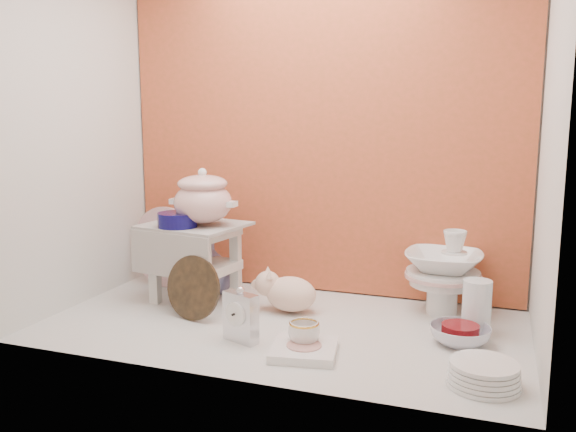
# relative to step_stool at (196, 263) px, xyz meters

# --- Properties ---
(ground) EXTENTS (1.80, 1.80, 0.00)m
(ground) POSITION_rel_step_stool_xyz_m (0.45, -0.16, -0.17)
(ground) COLOR silver
(ground) RESTS_ON ground
(niche_shell) EXTENTS (1.86, 1.03, 1.53)m
(niche_shell) POSITION_rel_step_stool_xyz_m (0.45, 0.02, 0.76)
(niche_shell) COLOR #CA5132
(niche_shell) RESTS_ON ground
(step_stool) EXTENTS (0.45, 0.40, 0.34)m
(step_stool) POSITION_rel_step_stool_xyz_m (0.00, 0.00, 0.00)
(step_stool) COLOR silver
(step_stool) RESTS_ON ground
(soup_tureen) EXTENTS (0.37, 0.37, 0.24)m
(soup_tureen) POSITION_rel_step_stool_xyz_m (0.05, -0.02, 0.29)
(soup_tureen) COLOR white
(soup_tureen) RESTS_ON step_stool
(cobalt_bowl) EXTENTS (0.20, 0.20, 0.06)m
(cobalt_bowl) POSITION_rel_step_stool_xyz_m (-0.03, -0.08, 0.20)
(cobalt_bowl) COLOR #0D094A
(cobalt_bowl) RESTS_ON step_stool
(floral_platter) EXTENTS (0.38, 0.11, 0.38)m
(floral_platter) POSITION_rel_step_stool_xyz_m (-0.24, 0.15, 0.02)
(floral_platter) COLOR white
(floral_platter) RESTS_ON ground
(blue_white_vase) EXTENTS (0.26, 0.26, 0.23)m
(blue_white_vase) POSITION_rel_step_stool_xyz_m (0.00, 0.13, -0.05)
(blue_white_vase) COLOR silver
(blue_white_vase) RESTS_ON ground
(lacquer_tray) EXTENTS (0.26, 0.11, 0.25)m
(lacquer_tray) POSITION_rel_step_stool_xyz_m (0.10, -0.21, -0.04)
(lacquer_tray) COLOR black
(lacquer_tray) RESTS_ON ground
(mantel_clock) EXTENTS (0.14, 0.09, 0.20)m
(mantel_clock) POSITION_rel_step_stool_xyz_m (0.37, -0.37, -0.07)
(mantel_clock) COLOR silver
(mantel_clock) RESTS_ON ground
(plush_pig) EXTENTS (0.31, 0.26, 0.16)m
(plush_pig) POSITION_rel_step_stool_xyz_m (0.44, -0.01, -0.09)
(plush_pig) COLOR beige
(plush_pig) RESTS_ON ground
(teacup_saucer) EXTENTS (0.23, 0.23, 0.01)m
(teacup_saucer) POSITION_rel_step_stool_xyz_m (0.60, -0.36, -0.16)
(teacup_saucer) COLOR white
(teacup_saucer) RESTS_ON ground
(gold_rim_teacup) EXTENTS (0.11, 0.11, 0.08)m
(gold_rim_teacup) POSITION_rel_step_stool_xyz_m (0.60, -0.36, -0.11)
(gold_rim_teacup) COLOR white
(gold_rim_teacup) RESTS_ON teacup_saucer
(lattice_dish) EXTENTS (0.25, 0.25, 0.03)m
(lattice_dish) POSITION_rel_step_stool_xyz_m (0.62, -0.40, -0.15)
(lattice_dish) COLOR white
(lattice_dish) RESTS_ON ground
(dinner_plate_stack) EXTENTS (0.24, 0.24, 0.07)m
(dinner_plate_stack) POSITION_rel_step_stool_xyz_m (1.19, -0.45, -0.13)
(dinner_plate_stack) COLOR white
(dinner_plate_stack) RESTS_ON ground
(crystal_bowl) EXTENTS (0.25, 0.25, 0.07)m
(crystal_bowl) POSITION_rel_step_stool_xyz_m (1.11, -0.13, -0.14)
(crystal_bowl) COLOR silver
(crystal_bowl) RESTS_ON ground
(clear_glass_vase) EXTENTS (0.12, 0.12, 0.21)m
(clear_glass_vase) POSITION_rel_step_stool_xyz_m (1.15, -0.03, -0.07)
(clear_glass_vase) COLOR silver
(clear_glass_vase) RESTS_ON ground
(porcelain_tower) EXTENTS (0.39, 0.39, 0.35)m
(porcelain_tower) POSITION_rel_step_stool_xyz_m (1.01, 0.17, 0.01)
(porcelain_tower) COLOR white
(porcelain_tower) RESTS_ON ground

